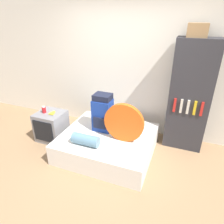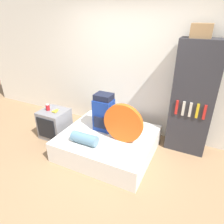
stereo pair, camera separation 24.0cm
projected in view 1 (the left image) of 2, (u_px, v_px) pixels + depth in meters
ground_plane at (94, 176)px, 3.08m from camera, size 16.00×16.00×0.00m
wall_back at (128, 68)px, 3.87m from camera, size 8.00×0.05×2.60m
bed at (108, 143)px, 3.57m from camera, size 1.56×1.40×0.36m
backpack at (103, 113)px, 3.51m from camera, size 0.32×0.30×0.67m
tent_bag at (124, 123)px, 3.19m from camera, size 0.66×0.08×0.66m
sleeping_roll at (86, 140)px, 3.18m from camera, size 0.45×0.18×0.18m
television at (52, 126)px, 3.90m from camera, size 0.52×0.50×0.57m
canister at (44, 110)px, 3.77m from camera, size 0.07×0.07×0.13m
banana_bunch at (53, 113)px, 3.75m from camera, size 0.12×0.16×0.03m
bookshelf at (189, 97)px, 3.43m from camera, size 0.67×0.39×1.94m
cardboard_box at (198, 30)px, 2.97m from camera, size 0.29×0.26×0.20m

